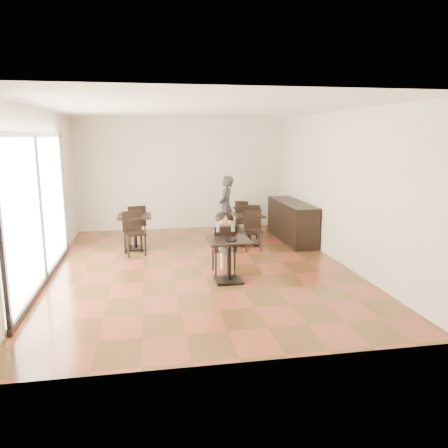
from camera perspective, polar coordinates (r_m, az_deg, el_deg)
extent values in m
cube|color=brown|center=(9.17, -3.12, -5.58)|extent=(6.00, 8.00, 0.01)
cube|color=white|center=(8.79, -3.35, 14.81)|extent=(6.00, 8.00, 0.01)
cube|color=silver|center=(12.79, -5.40, 6.52)|extent=(6.00, 0.01, 3.20)
cube|color=silver|center=(4.94, 2.36, -1.15)|extent=(6.00, 0.01, 3.20)
cube|color=silver|center=(8.99, -22.62, 3.66)|extent=(0.01, 8.00, 3.20)
cube|color=silver|center=(9.66, 14.79, 4.63)|extent=(0.01, 8.00, 3.20)
cube|color=white|center=(8.52, -23.03, 1.89)|extent=(0.04, 4.50, 2.60)
cylinder|color=black|center=(7.93, 0.76, -2.13)|extent=(0.27, 0.27, 0.02)
imported|color=#36363B|center=(11.71, 0.27, 2.28)|extent=(0.60, 0.71, 1.64)
cube|color=black|center=(11.53, 8.80, 0.39)|extent=(0.60, 2.40, 1.00)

